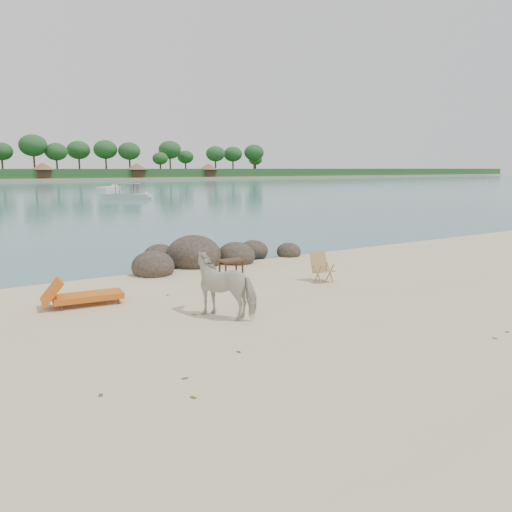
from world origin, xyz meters
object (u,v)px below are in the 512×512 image
Objects in this scene: boulders at (202,257)px; lounge_chair at (88,294)px; deck_chair at (324,268)px; side_table at (231,270)px; cow at (227,286)px.

boulders is 5.57m from lounge_chair.
lounge_chair is 6.36m from deck_chair.
side_table is 2.67m from deck_chair.
deck_chair is at bearing -68.27° from boulders.
cow reaches higher than boulders.
cow reaches higher than side_table.
boulders is at bearing -143.28° from cow.
boulders is at bearing 40.71° from lounge_chair.
cow is (-2.18, -5.69, 0.43)m from boulders.
deck_chair is at bearing -4.60° from lounge_chair.
cow reaches higher than lounge_chair.
side_table is at bearing -153.30° from cow.
lounge_chair is at bearing -174.27° from side_table.
boulders is 2.63m from side_table.
deck_chair is (2.05, -1.71, 0.13)m from side_table.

